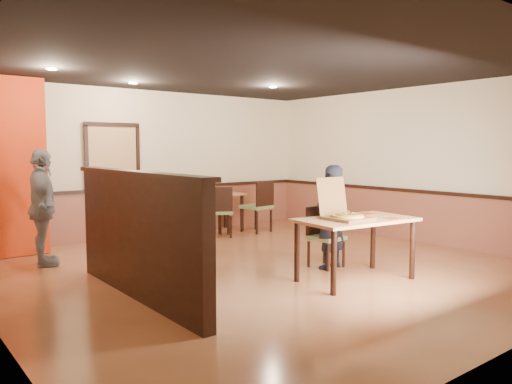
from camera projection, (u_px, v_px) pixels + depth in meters
floor at (264, 268)px, 7.06m from camera, size 7.00×7.00×0.00m
ceiling at (265, 67)px, 6.81m from camera, size 7.00×7.00×0.00m
wall_back at (152, 163)px, 9.68m from camera, size 7.00×0.00×7.00m
wall_right at (414, 164)px, 9.07m from camera, size 0.00×7.00×7.00m
wainscot_back at (153, 212)px, 9.74m from camera, size 7.00×0.04×0.90m
chair_rail_back at (153, 188)px, 9.69m from camera, size 7.00×0.06×0.06m
wainscot_right at (412, 216)px, 9.14m from camera, size 0.04×7.00×0.90m
chair_rail_right at (412, 191)px, 9.09m from camera, size 0.06×7.00×0.06m
back_door at (113, 183)px, 9.19m from camera, size 0.90×0.06×2.10m
booth_partition at (137, 234)px, 5.61m from camera, size 0.20×3.10×1.44m
spot_a at (51, 69)px, 6.82m from camera, size 0.14×0.14×0.02m
spot_b at (133, 83)px, 8.29m from camera, size 0.14×0.14×0.02m
spot_c at (273, 87)px, 8.85m from camera, size 0.14×0.14×0.02m
main_table at (356, 227)px, 6.36m from camera, size 1.58×1.00×0.80m
diner_chair at (323, 234)px, 7.13m from camera, size 0.46×0.46×0.86m
side_chair_left at (220, 210)px, 9.46m from camera, size 0.65×0.65×0.97m
side_chair_right at (259, 204)px, 10.02m from camera, size 0.59×0.59×1.04m
side_table at (223, 202)px, 10.23m from camera, size 0.76×0.76×0.78m
diner at (330, 217)px, 7.00m from camera, size 0.58×0.43×1.46m
passerby at (43, 208)px, 7.14m from camera, size 0.64×1.06×1.69m
pizza_box at (345, 214)px, 6.25m from camera, size 0.50×0.59×0.52m
pizza at (348, 216)px, 6.21m from camera, size 0.50×0.50×0.03m
napkin_near at (393, 218)px, 6.32m from camera, size 0.25×0.25×0.01m
napkin_far at (367, 214)px, 6.76m from camera, size 0.27×0.27×0.01m
condiment at (215, 189)px, 10.20m from camera, size 0.06×0.06×0.16m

